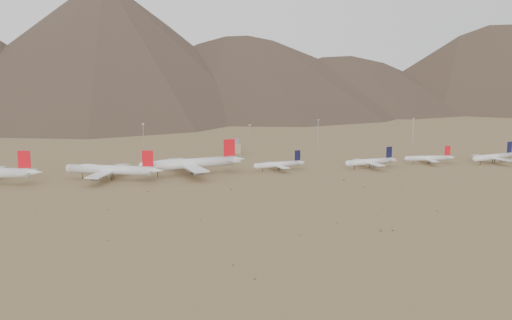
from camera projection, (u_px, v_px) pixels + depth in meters
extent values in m
plane|color=#967C4E|center=(221.00, 183.00, 354.44)|extent=(3000.00, 3000.00, 0.00)
cone|color=silver|center=(35.00, 172.00, 349.31)|extent=(11.48, 7.58, 5.46)
cube|color=silver|center=(27.00, 172.00, 349.29)|extent=(9.50, 21.10, 0.36)
cube|color=red|center=(24.00, 159.00, 348.04)|extent=(7.57, 2.15, 10.76)
cylinder|color=silver|center=(110.00, 170.00, 363.22)|extent=(53.13, 25.42, 5.67)
sphere|color=silver|center=(70.00, 168.00, 367.66)|extent=(5.56, 5.56, 5.56)
cone|color=silver|center=(156.00, 170.00, 358.19)|extent=(11.06, 8.37, 5.10)
cube|color=silver|center=(109.00, 171.00, 363.54)|extent=(26.63, 50.02, 0.71)
cube|color=silver|center=(150.00, 170.00, 358.87)|extent=(11.61, 19.60, 0.34)
cube|color=red|center=(148.00, 158.00, 357.87)|extent=(6.82, 3.09, 10.06)
cylinder|color=black|center=(82.00, 176.00, 367.09)|extent=(0.37, 0.37, 3.84)
cylinder|color=black|center=(113.00, 177.00, 365.19)|extent=(0.46, 0.46, 3.84)
cylinder|color=black|center=(111.00, 177.00, 362.43)|extent=(0.46, 0.46, 3.84)
ellipsoid|color=silver|center=(89.00, 167.00, 365.28)|extent=(17.90, 10.40, 3.40)
cylinder|color=slate|center=(115.00, 170.00, 373.56)|extent=(6.04, 4.39, 2.55)
cylinder|color=slate|center=(102.00, 176.00, 353.97)|extent=(6.04, 4.39, 2.55)
cylinder|color=slate|center=(121.00, 168.00, 382.37)|extent=(6.04, 4.39, 2.55)
cylinder|color=slate|center=(96.00, 179.00, 345.15)|extent=(6.04, 4.39, 2.55)
cylinder|color=silver|center=(189.00, 163.00, 380.77)|extent=(62.63, 20.26, 6.48)
sphere|color=silver|center=(143.00, 167.00, 367.71)|extent=(6.36, 6.36, 6.36)
cone|color=silver|center=(238.00, 159.00, 395.31)|extent=(12.31, 8.20, 5.84)
cube|color=silver|center=(188.00, 165.00, 380.40)|extent=(22.56, 58.32, 0.81)
cube|color=silver|center=(231.00, 159.00, 393.20)|extent=(10.36, 22.57, 0.39)
cube|color=red|center=(229.00, 148.00, 391.33)|extent=(8.08, 2.38, 11.51)
cylinder|color=black|center=(158.00, 174.00, 372.50)|extent=(0.42, 0.42, 4.39)
cylinder|color=black|center=(191.00, 171.00, 383.62)|extent=(0.52, 0.52, 4.39)
cylinder|color=black|center=(192.00, 172.00, 380.71)|extent=(0.52, 0.52, 4.39)
ellipsoid|color=silver|center=(166.00, 163.00, 373.69)|extent=(20.66, 9.20, 3.89)
cylinder|color=slate|center=(182.00, 165.00, 390.96)|extent=(6.77, 4.24, 2.92)
cylinder|color=slate|center=(193.00, 170.00, 370.36)|extent=(6.77, 4.24, 2.92)
cylinder|color=slate|center=(178.00, 162.00, 400.22)|extent=(6.77, 4.24, 2.92)
cylinder|color=slate|center=(199.00, 173.00, 361.10)|extent=(6.77, 4.24, 2.92)
cylinder|color=silver|center=(278.00, 164.00, 397.09)|extent=(33.46, 10.39, 3.63)
sphere|color=silver|center=(256.00, 166.00, 390.40)|extent=(3.56, 3.56, 3.56)
cone|color=silver|center=(302.00, 162.00, 404.53)|extent=(6.56, 4.43, 3.27)
cube|color=silver|center=(277.00, 165.00, 396.91)|extent=(11.10, 29.14, 0.45)
cube|color=silver|center=(298.00, 162.00, 403.45)|extent=(5.17, 11.27, 0.22)
cube|color=#111133|center=(298.00, 155.00, 402.37)|extent=(4.32, 1.21, 7.16)
cylinder|color=black|center=(263.00, 170.00, 392.90)|extent=(0.38, 0.38, 2.48)
cylinder|color=black|center=(278.00, 168.00, 398.67)|extent=(0.48, 0.48, 2.48)
cylinder|color=black|center=(279.00, 169.00, 397.03)|extent=(0.48, 0.48, 2.48)
cylinder|color=slate|center=(272.00, 165.00, 404.29)|extent=(3.61, 2.28, 1.63)
cylinder|color=slate|center=(282.00, 168.00, 389.81)|extent=(3.61, 2.28, 1.63)
cylinder|color=silver|center=(369.00, 162.00, 406.11)|extent=(36.56, 11.26, 3.96)
sphere|color=silver|center=(348.00, 163.00, 398.85)|extent=(3.89, 3.89, 3.89)
cone|color=silver|center=(393.00, 159.00, 414.20)|extent=(7.16, 4.82, 3.57)
cube|color=silver|center=(369.00, 162.00, 405.92)|extent=(12.05, 31.83, 0.50)
cube|color=silver|center=(390.00, 159.00, 413.02)|extent=(5.62, 12.31, 0.24)
cube|color=#111133|center=(389.00, 152.00, 411.84)|extent=(4.72, 1.31, 7.82)
cylinder|color=black|center=(354.00, 167.00, 401.57)|extent=(0.42, 0.42, 2.71)
cylinder|color=black|center=(369.00, 166.00, 407.84)|extent=(0.52, 0.52, 2.71)
cylinder|color=black|center=(371.00, 166.00, 406.05)|extent=(0.52, 0.52, 2.71)
cylinder|color=slate|center=(362.00, 162.00, 413.99)|extent=(3.94, 2.49, 1.78)
cylinder|color=slate|center=(376.00, 166.00, 398.16)|extent=(3.94, 2.49, 1.78)
cylinder|color=silver|center=(428.00, 158.00, 424.80)|extent=(33.21, 6.20, 3.59)
sphere|color=silver|center=(407.00, 159.00, 422.66)|extent=(3.51, 3.51, 3.51)
cone|color=silver|center=(451.00, 157.00, 427.15)|extent=(6.18, 3.69, 3.23)
cube|color=silver|center=(427.00, 159.00, 424.80)|extent=(7.52, 28.64, 0.45)
cube|color=silver|center=(448.00, 157.00, 426.79)|extent=(3.82, 10.96, 0.22)
cube|color=red|center=(448.00, 151.00, 425.90)|extent=(4.31, 0.66, 7.08)
cylinder|color=black|center=(413.00, 162.00, 423.78)|extent=(0.38, 0.38, 2.45)
cylinder|color=black|center=(428.00, 162.00, 426.25)|extent=(0.47, 0.47, 2.45)
cylinder|color=black|center=(429.00, 162.00, 424.49)|extent=(0.47, 0.47, 2.45)
cylinder|color=slate|center=(423.00, 158.00, 432.70)|extent=(3.42, 1.87, 1.61)
cylinder|color=slate|center=(432.00, 162.00, 417.18)|extent=(3.42, 1.87, 1.61)
cylinder|color=silver|center=(493.00, 157.00, 425.99)|extent=(38.21, 15.05, 4.19)
sphere|color=silver|center=(475.00, 159.00, 416.84)|extent=(4.11, 4.11, 4.11)
cone|color=silver|center=(512.00, 154.00, 436.19)|extent=(7.74, 5.60, 3.77)
cube|color=silver|center=(492.00, 158.00, 425.73)|extent=(15.38, 33.49, 0.52)
cube|color=silver|center=(510.00, 154.00, 434.71)|extent=(6.92, 13.05, 0.25)
cube|color=#111133|center=(510.00, 147.00, 433.41)|extent=(4.92, 1.80, 8.28)
cylinder|color=black|center=(480.00, 163.00, 420.15)|extent=(0.44, 0.44, 2.87)
cylinder|color=black|center=(492.00, 161.00, 427.84)|extent=(0.55, 0.55, 2.87)
cylinder|color=black|center=(495.00, 162.00, 426.02)|extent=(0.55, 0.55, 2.87)
cylinder|color=slate|center=(482.00, 157.00, 433.92)|extent=(4.24, 2.91, 1.89)
cylinder|color=slate|center=(503.00, 161.00, 417.87)|extent=(4.24, 2.91, 1.89)
cube|color=tan|center=(235.00, 149.00, 475.80)|extent=(8.00, 8.00, 8.00)
cube|color=slate|center=(235.00, 141.00, 474.84)|extent=(6.00, 6.00, 4.00)
cylinder|color=gray|center=(144.00, 139.00, 468.24)|extent=(0.50, 0.50, 25.00)
cube|color=gray|center=(143.00, 124.00, 466.18)|extent=(2.00, 0.60, 0.80)
cylinder|color=gray|center=(250.00, 141.00, 460.95)|extent=(0.50, 0.50, 25.00)
cube|color=gray|center=(250.00, 125.00, 458.89)|extent=(2.00, 0.60, 0.80)
cylinder|color=gray|center=(318.00, 134.00, 505.57)|extent=(0.50, 0.50, 25.00)
cube|color=gray|center=(318.00, 120.00, 503.51)|extent=(2.00, 0.60, 0.80)
cylinder|color=gray|center=(413.00, 132.00, 518.28)|extent=(0.50, 0.50, 25.00)
cube|color=gray|center=(414.00, 118.00, 516.22)|extent=(2.00, 0.60, 0.80)
ellipsoid|color=brown|center=(381.00, 230.00, 250.32)|extent=(1.01, 1.01, 0.90)
ellipsoid|color=brown|center=(108.00, 209.00, 287.60)|extent=(0.94, 0.94, 0.50)
ellipsoid|color=brown|center=(382.00, 209.00, 288.99)|extent=(0.54, 0.54, 0.35)
ellipsoid|color=brown|center=(108.00, 240.00, 236.59)|extent=(0.68, 0.68, 0.37)
ellipsoid|color=brown|center=(233.00, 265.00, 207.14)|extent=(0.81, 0.81, 0.41)
ellipsoid|color=brown|center=(509.00, 242.00, 235.04)|extent=(0.51, 0.51, 0.27)
ellipsoid|color=brown|center=(401.00, 191.00, 330.18)|extent=(0.55, 0.55, 0.41)
ellipsoid|color=brown|center=(344.00, 180.00, 362.18)|extent=(1.03, 1.03, 0.89)
ellipsoid|color=brown|center=(437.00, 211.00, 284.91)|extent=(0.99, 0.99, 0.55)
ellipsoid|color=brown|center=(200.00, 220.00, 267.90)|extent=(0.61, 0.61, 0.51)
ellipsoid|color=brown|center=(36.00, 210.00, 286.74)|extent=(0.74, 0.74, 0.43)
ellipsoid|color=brown|center=(336.00, 223.00, 262.60)|extent=(0.64, 0.64, 0.46)
ellipsoid|color=brown|center=(231.00, 189.00, 335.25)|extent=(1.06, 1.06, 0.69)
ellipsoid|color=brown|center=(148.00, 191.00, 329.33)|extent=(1.09, 1.09, 0.56)
ellipsoid|color=brown|center=(364.00, 187.00, 342.19)|extent=(0.84, 0.84, 0.72)
ellipsoid|color=brown|center=(393.00, 230.00, 250.75)|extent=(1.03, 1.03, 0.74)
ellipsoid|color=brown|center=(397.00, 178.00, 369.53)|extent=(0.73, 0.73, 0.40)
ellipsoid|color=brown|center=(300.00, 235.00, 244.08)|extent=(0.55, 0.55, 0.37)
ellipsoid|color=brown|center=(255.00, 279.00, 193.53)|extent=(0.78, 0.78, 0.46)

